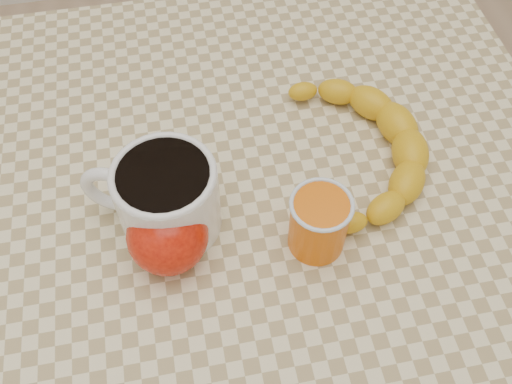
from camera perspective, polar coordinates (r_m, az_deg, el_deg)
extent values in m
cube|color=beige|center=(0.68, 0.00, -1.92)|extent=(0.80, 0.80, 0.04)
cube|color=olive|center=(0.72, 0.00, -4.07)|extent=(0.74, 0.74, 0.06)
cylinder|color=olive|center=(1.22, -19.75, -0.42)|extent=(0.05, 0.05, 0.71)
cylinder|color=olive|center=(1.26, 12.76, 4.63)|extent=(0.05, 0.05, 0.71)
cylinder|color=white|center=(0.62, -8.77, -0.73)|extent=(0.14, 0.14, 0.09)
cylinder|color=black|center=(0.58, -9.27, 1.54)|extent=(0.10, 0.10, 0.01)
torus|color=white|center=(0.58, -9.33, 1.77)|extent=(0.11, 0.11, 0.01)
torus|color=white|center=(0.64, -14.21, 0.21)|extent=(0.07, 0.04, 0.07)
cylinder|color=#DA5B06|center=(0.61, 6.27, -3.19)|extent=(0.06, 0.06, 0.08)
torus|color=silver|center=(0.57, 6.61, -1.23)|extent=(0.07, 0.07, 0.00)
ellipsoid|color=#900C04|center=(0.60, -8.83, -4.32)|extent=(0.11, 0.11, 0.08)
cylinder|color=#382311|center=(0.57, -9.25, -2.63)|extent=(0.01, 0.01, 0.01)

